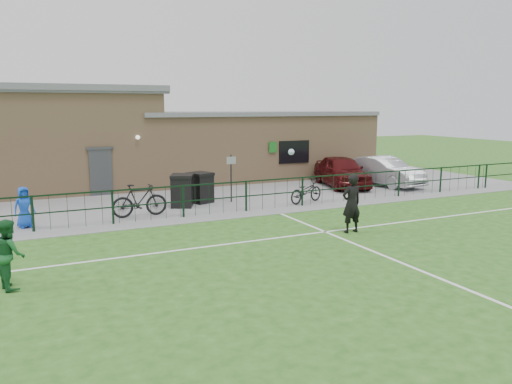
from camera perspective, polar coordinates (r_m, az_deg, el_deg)
name	(u,v)px	position (r m, az deg, el deg)	size (l,w,h in m)	color
ground	(347,279)	(12.05, 10.38, -9.78)	(90.00, 90.00, 0.00)	#255519
paving_strip	(180,191)	(23.98, -8.72, 0.08)	(34.00, 13.00, 0.02)	gray
pitch_line_touch	(224,215)	(18.69, -3.68, -2.60)	(28.00, 0.10, 0.01)	white
pitch_line_mid	(270,239)	(15.32, 1.61, -5.36)	(28.00, 0.10, 0.01)	white
pitch_line_perp	(413,267)	(13.27, 17.49, -8.23)	(0.10, 16.00, 0.01)	white
perimeter_fence	(222,198)	(18.75, -3.93, -0.70)	(28.00, 0.10, 1.20)	black
wheelie_bin_left	(182,192)	(20.17, -8.44, 0.04)	(0.80, 0.91, 1.22)	black
wheelie_bin_right	(200,189)	(20.95, -6.39, 0.39)	(0.78, 0.88, 1.18)	black
sign_post	(231,178)	(20.91, -2.86, 1.56)	(0.06, 0.06, 2.00)	black
car_maroon	(342,171)	(25.42, 9.75, 2.37)	(1.82, 4.53, 1.54)	#460C0E
car_silver	(384,171)	(26.20, 14.40, 2.33)	(1.55, 4.43, 1.46)	#A3A6AB
bicycle_d	(139,200)	(18.63, -13.17, -0.93)	(0.57, 2.01, 1.21)	black
bicycle_e	(306,191)	(20.90, 5.74, 0.10)	(0.65, 1.87, 0.98)	black
spectator_child	(24,207)	(18.18, -24.98, -1.59)	(0.67, 0.44, 1.38)	blue
goalkeeper_kick	(350,202)	(16.19, 10.73, -1.18)	(1.25, 2.88, 2.52)	black
outfield_player	(9,254)	(12.36, -26.39, -6.37)	(0.76, 0.59, 1.56)	#195929
clubhouse	(145,141)	(26.39, -12.57, 5.67)	(24.25, 5.40, 4.96)	tan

